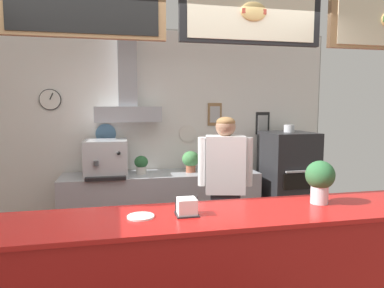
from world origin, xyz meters
The scene contains 11 objects.
back_wall_assembly centered at (-0.01, 2.26, 1.50)m, with size 5.20×2.45×2.81m.
back_prep_counter centered at (0.15, 2.01, 0.45)m, with size 2.54×0.61×0.91m.
pizza_oven centered at (1.87, 1.87, 0.72)m, with size 0.63×0.73×1.53m.
shop_worker centered at (0.65, 0.85, 0.91)m, with size 0.54×0.31×1.67m.
espresso_machine centered at (-0.55, 1.99, 1.13)m, with size 0.52×0.56×0.45m.
potted_sage centered at (-0.11, 2.01, 1.04)m, with size 0.17×0.17×0.24m.
potted_oregano centered at (0.90, 2.05, 1.05)m, with size 0.22×0.22×0.26m.
potted_rosemary centered at (0.54, 2.01, 1.07)m, with size 0.23×0.23×0.28m.
condiment_plate centered at (-0.26, -0.19, 1.05)m, with size 0.18×0.18×0.01m.
basil_vase centered at (1.08, -0.14, 1.23)m, with size 0.22×0.22×0.33m.
napkin_holder centered at (0.04, -0.21, 1.10)m, with size 0.16×0.15×0.13m.
Camera 1 is at (-0.40, -2.45, 1.78)m, focal length 32.61 mm.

